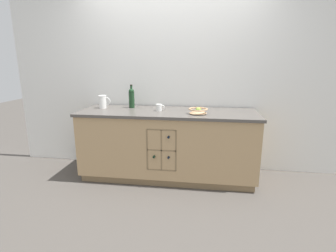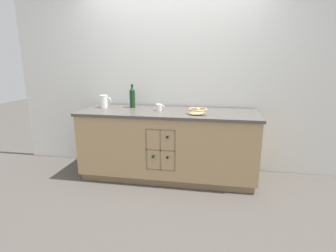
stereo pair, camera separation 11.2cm
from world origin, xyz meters
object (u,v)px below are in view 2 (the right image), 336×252
(fruit_bowl, at_px, (198,111))
(white_pitcher, at_px, (104,101))
(standing_wine_bottle, at_px, (132,97))
(ceramic_mug, at_px, (159,107))

(fruit_bowl, relative_size, white_pitcher, 1.35)
(standing_wine_bottle, bearing_deg, ceramic_mug, -23.50)
(fruit_bowl, bearing_deg, white_pitcher, 170.55)
(ceramic_mug, bearing_deg, white_pitcher, 173.19)
(fruit_bowl, bearing_deg, standing_wine_bottle, 161.83)
(white_pitcher, xyz_separation_m, ceramic_mug, (0.78, -0.09, -0.05))
(ceramic_mug, relative_size, standing_wine_bottle, 0.36)
(white_pitcher, relative_size, standing_wine_bottle, 0.55)
(fruit_bowl, height_order, ceramic_mug, ceramic_mug)
(white_pitcher, height_order, standing_wine_bottle, standing_wine_bottle)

